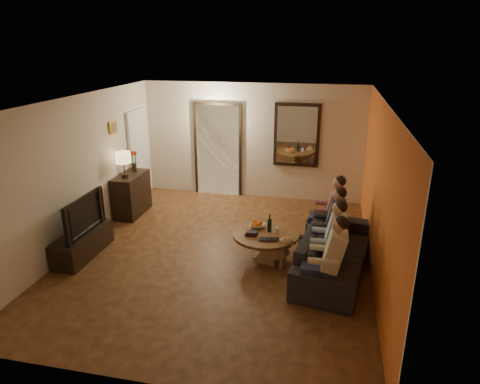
% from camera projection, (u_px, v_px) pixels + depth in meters
% --- Properties ---
extents(floor, '(5.00, 6.00, 0.01)m').
position_uv_depth(floor, '(219.00, 254.00, 7.34)').
color(floor, '#3B2310').
rests_on(floor, ground).
extents(ceiling, '(5.00, 6.00, 0.01)m').
position_uv_depth(ceiling, '(216.00, 101.00, 6.46)').
color(ceiling, white).
rests_on(ceiling, back_wall).
extents(back_wall, '(5.00, 0.02, 2.60)m').
position_uv_depth(back_wall, '(252.00, 142.00, 9.66)').
color(back_wall, beige).
rests_on(back_wall, floor).
extents(front_wall, '(5.00, 0.02, 2.60)m').
position_uv_depth(front_wall, '(138.00, 277.00, 4.14)').
color(front_wall, beige).
rests_on(front_wall, floor).
extents(left_wall, '(0.02, 6.00, 2.60)m').
position_uv_depth(left_wall, '(78.00, 173.00, 7.40)').
color(left_wall, beige).
rests_on(left_wall, floor).
extents(right_wall, '(0.02, 6.00, 2.60)m').
position_uv_depth(right_wall, '(379.00, 193.00, 6.40)').
color(right_wall, beige).
rests_on(right_wall, floor).
extents(orange_accent, '(0.01, 6.00, 2.60)m').
position_uv_depth(orange_accent, '(378.00, 193.00, 6.41)').
color(orange_accent, orange).
rests_on(orange_accent, right_wall).
extents(kitchen_doorway, '(1.00, 0.06, 2.10)m').
position_uv_depth(kitchen_doorway, '(218.00, 151.00, 9.89)').
color(kitchen_doorway, '#FFE0A5').
rests_on(kitchen_doorway, floor).
extents(door_trim, '(1.12, 0.04, 2.22)m').
position_uv_depth(door_trim, '(218.00, 151.00, 9.88)').
color(door_trim, black).
rests_on(door_trim, floor).
extents(fridge_glimpse, '(0.45, 0.03, 1.70)m').
position_uv_depth(fridge_glimpse, '(229.00, 158.00, 9.89)').
color(fridge_glimpse, silver).
rests_on(fridge_glimpse, floor).
extents(mirror_frame, '(1.00, 0.05, 1.40)m').
position_uv_depth(mirror_frame, '(297.00, 135.00, 9.36)').
color(mirror_frame, black).
rests_on(mirror_frame, back_wall).
extents(mirror_glass, '(0.86, 0.02, 1.26)m').
position_uv_depth(mirror_glass, '(297.00, 135.00, 9.33)').
color(mirror_glass, white).
rests_on(mirror_glass, back_wall).
extents(white_door, '(0.06, 0.85, 2.04)m').
position_uv_depth(white_door, '(139.00, 155.00, 9.60)').
color(white_door, white).
rests_on(white_door, floor).
extents(framed_art, '(0.03, 0.28, 0.24)m').
position_uv_depth(framed_art, '(113.00, 127.00, 8.40)').
color(framed_art, '#B28C33').
rests_on(framed_art, left_wall).
extents(art_canvas, '(0.01, 0.22, 0.18)m').
position_uv_depth(art_canvas, '(114.00, 127.00, 8.40)').
color(art_canvas, brown).
rests_on(art_canvas, left_wall).
extents(dresser, '(0.45, 0.97, 0.86)m').
position_uv_depth(dresser, '(132.00, 194.00, 8.91)').
color(dresser, black).
rests_on(dresser, floor).
extents(table_lamp, '(0.30, 0.30, 0.54)m').
position_uv_depth(table_lamp, '(124.00, 165.00, 8.48)').
color(table_lamp, beige).
rests_on(table_lamp, dresser).
extents(flower_vase, '(0.14, 0.14, 0.44)m').
position_uv_depth(flower_vase, '(134.00, 161.00, 8.90)').
color(flower_vase, '#B02812').
rests_on(flower_vase, dresser).
extents(tv_stand, '(0.45, 1.27, 0.42)m').
position_uv_depth(tv_stand, '(83.00, 244.00, 7.23)').
color(tv_stand, black).
rests_on(tv_stand, floor).
extents(tv, '(1.12, 0.15, 0.65)m').
position_uv_depth(tv, '(79.00, 215.00, 7.05)').
color(tv, black).
rests_on(tv, tv_stand).
extents(sofa, '(2.46, 1.29, 0.68)m').
position_uv_depth(sofa, '(335.00, 251.00, 6.71)').
color(sofa, black).
rests_on(sofa, floor).
extents(person_a, '(0.60, 0.40, 1.20)m').
position_uv_depth(person_a, '(329.00, 263.00, 5.82)').
color(person_a, tan).
rests_on(person_a, sofa).
extents(person_b, '(0.60, 0.40, 1.20)m').
position_uv_depth(person_b, '(330.00, 244.00, 6.37)').
color(person_b, tan).
rests_on(person_b, sofa).
extents(person_c, '(0.60, 0.40, 1.20)m').
position_uv_depth(person_c, '(330.00, 228.00, 6.92)').
color(person_c, tan).
rests_on(person_c, sofa).
extents(person_d, '(0.60, 0.40, 1.20)m').
position_uv_depth(person_d, '(331.00, 214.00, 7.47)').
color(person_d, tan).
rests_on(person_d, sofa).
extents(dog, '(0.60, 0.37, 0.56)m').
position_uv_depth(dog, '(274.00, 249.00, 6.92)').
color(dog, tan).
rests_on(dog, floor).
extents(coffee_table, '(1.13, 1.13, 0.45)m').
position_uv_depth(coffee_table, '(265.00, 246.00, 7.13)').
color(coffee_table, brown).
rests_on(coffee_table, floor).
extents(bowl, '(0.26, 0.26, 0.06)m').
position_uv_depth(bowl, '(257.00, 226.00, 7.29)').
color(bowl, white).
rests_on(bowl, coffee_table).
extents(oranges, '(0.20, 0.20, 0.08)m').
position_uv_depth(oranges, '(257.00, 222.00, 7.26)').
color(oranges, orange).
rests_on(oranges, bowl).
extents(wine_bottle, '(0.07, 0.07, 0.31)m').
position_uv_depth(wine_bottle, '(270.00, 223.00, 7.09)').
color(wine_bottle, black).
rests_on(wine_bottle, coffee_table).
extents(wine_glass, '(0.06, 0.06, 0.10)m').
position_uv_depth(wine_glass, '(277.00, 231.00, 7.05)').
color(wine_glass, silver).
rests_on(wine_glass, coffee_table).
extents(book_stack, '(0.20, 0.15, 0.07)m').
position_uv_depth(book_stack, '(251.00, 233.00, 7.00)').
color(book_stack, black).
rests_on(book_stack, coffee_table).
extents(laptop, '(0.36, 0.26, 0.03)m').
position_uv_depth(laptop, '(269.00, 241.00, 6.78)').
color(laptop, black).
rests_on(laptop, coffee_table).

